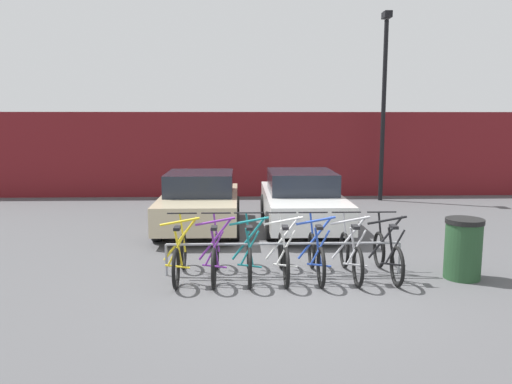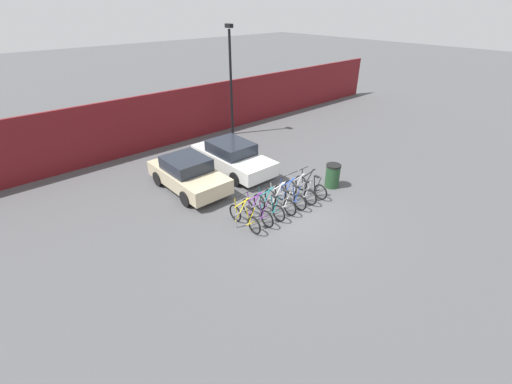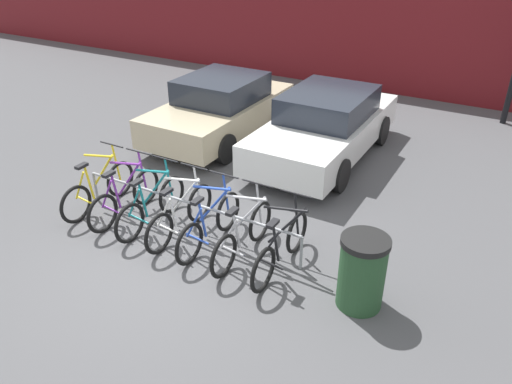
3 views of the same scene
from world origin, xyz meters
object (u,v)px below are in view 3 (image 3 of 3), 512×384
(bike_rack, at_px, (186,205))
(bicycle_silver, at_px, (243,235))
(bicycle_teal, at_px, (151,206))
(bicycle_black, at_px, (281,247))
(bicycle_yellow, at_px, (99,189))
(bicycle_purple, at_px, (125,197))
(bicycle_white, at_px, (180,215))
(trash_bin, at_px, (362,272))
(bicycle_blue, at_px, (210,224))
(car_beige, at_px, (220,108))
(car_white, at_px, (325,125))

(bike_rack, relative_size, bicycle_silver, 2.39)
(bike_rack, xyz_separation_m, bicycle_teal, (-0.60, -0.15, -0.11))
(bicycle_silver, xyz_separation_m, bicycle_black, (0.64, 0.00, 0.00))
(bicycle_yellow, xyz_separation_m, bicycle_purple, (0.60, 0.00, 0.00))
(bicycle_white, distance_m, trash_bin, 3.03)
(bicycle_yellow, height_order, bicycle_purple, same)
(bicycle_white, relative_size, bicycle_blue, 1.00)
(bike_rack, relative_size, car_beige, 1.04)
(bicycle_teal, relative_size, bicycle_white, 1.00)
(trash_bin, bearing_deg, bicycle_purple, 177.92)
(bicycle_yellow, distance_m, trash_bin, 4.79)
(bicycle_purple, xyz_separation_m, bicycle_teal, (0.57, 0.00, 0.00))
(bicycle_teal, bearing_deg, car_beige, 106.90)
(bicycle_teal, distance_m, trash_bin, 3.62)
(bicycle_teal, relative_size, bicycle_black, 1.00)
(car_beige, distance_m, trash_bin, 6.15)
(bicycle_teal, distance_m, car_white, 4.20)
(car_beige, bearing_deg, trash_bin, -39.74)
(bicycle_black, xyz_separation_m, car_beige, (-3.49, 3.78, 0.31))
(bicycle_yellow, bearing_deg, trash_bin, -5.23)
(bike_rack, bearing_deg, bicycle_teal, -166.10)
(bicycle_teal, bearing_deg, bicycle_white, 0.41)
(bicycle_blue, distance_m, car_beige, 4.41)
(bicycle_yellow, distance_m, car_white, 4.71)
(bike_rack, xyz_separation_m, bicycle_purple, (-1.17, -0.15, -0.11))
(bicycle_teal, bearing_deg, bicycle_yellow, -179.59)
(bicycle_silver, distance_m, trash_bin, 1.88)
(bicycle_silver, relative_size, bicycle_black, 1.00)
(bicycle_white, xyz_separation_m, bicycle_blue, (0.56, 0.00, 0.00))
(bicycle_teal, bearing_deg, bicycle_black, 0.41)
(bicycle_white, bearing_deg, bike_rack, 84.44)
(bicycle_yellow, xyz_separation_m, car_beige, (0.05, 3.78, 0.31))
(bike_rack, relative_size, bicycle_blue, 2.39)
(bicycle_purple, xyz_separation_m, bicycle_blue, (1.72, 0.00, 0.00))
(bicycle_black, bearing_deg, bicycle_silver, 179.96)
(bike_rack, relative_size, bicycle_white, 2.39)
(bicycle_yellow, distance_m, bicycle_black, 3.54)
(bicycle_yellow, height_order, bicycle_teal, same)
(bicycle_teal, height_order, bicycle_silver, same)
(bicycle_purple, distance_m, bicycle_blue, 1.72)
(bicycle_purple, distance_m, trash_bin, 4.19)
(car_beige, bearing_deg, bicycle_yellow, -90.80)
(bike_rack, distance_m, bicycle_teal, 0.63)
(bicycle_teal, height_order, car_white, car_white)
(bike_rack, distance_m, bicycle_blue, 0.57)
(bike_rack, bearing_deg, bicycle_purple, -172.78)
(bicycle_white, bearing_deg, car_beige, 114.70)
(bike_rack, bearing_deg, bicycle_blue, -15.33)
(trash_bin, bearing_deg, bicycle_silver, 175.36)
(bicycle_teal, distance_m, bicycle_silver, 1.74)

